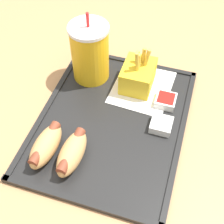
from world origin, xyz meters
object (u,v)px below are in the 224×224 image
hot_dog_near (72,153)px  sauce_cup_ketchup (166,100)px  sauce_cup_mayo (161,124)px  hot_dog_far (46,145)px  fries_carton (138,75)px  soda_cup (90,52)px

hot_dog_near → sauce_cup_ketchup: hot_dog_near is taller
sauce_cup_mayo → sauce_cup_ketchup: (0.07, 0.00, 0.00)m
sauce_cup_mayo → sauce_cup_ketchup: 0.07m
hot_dog_far → sauce_cup_ketchup: (0.21, -0.21, -0.02)m
fries_carton → soda_cup: bearing=89.9°
sauce_cup_mayo → sauce_cup_ketchup: same height
hot_dog_far → fries_carton: bearing=-28.0°
soda_cup → hot_dog_far: bearing=177.8°
soda_cup → fries_carton: (-0.00, -0.12, -0.04)m
hot_dog_far → soda_cup: bearing=-2.2°
fries_carton → sauce_cup_mayo: 0.14m
soda_cup → hot_dog_near: soda_cup is taller
hot_dog_far → hot_dog_near: bearing=-90.0°
hot_dog_near → fries_carton: size_ratio=0.98×
soda_cup → hot_dog_near: (-0.25, -0.05, -0.05)m
hot_dog_far → sauce_cup_ketchup: hot_dog_far is taller
soda_cup → sauce_cup_mayo: bearing=-118.3°
hot_dog_near → sauce_cup_mayo: hot_dog_near is taller
fries_carton → sauce_cup_mayo: bearing=-142.9°
hot_dog_near → sauce_cup_ketchup: size_ratio=2.40×
hot_dog_far → hot_dog_near: 0.06m
sauce_cup_mayo → sauce_cup_ketchup: size_ratio=1.00×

